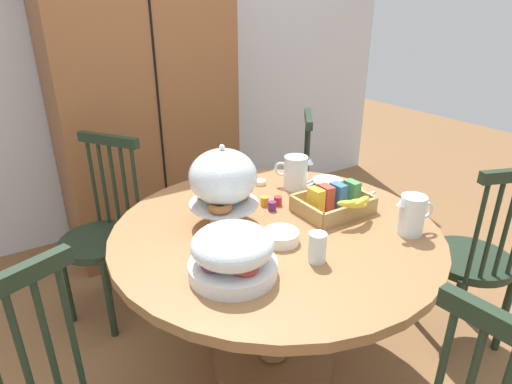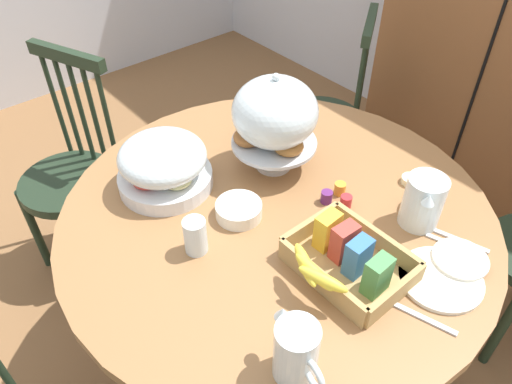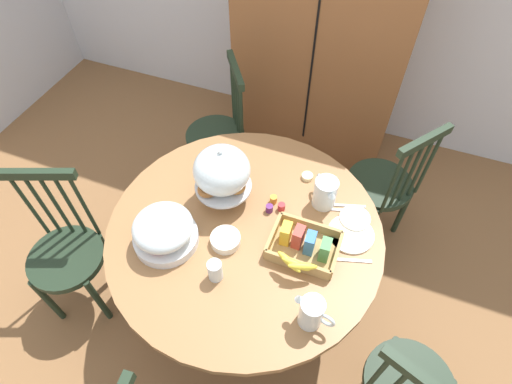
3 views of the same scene
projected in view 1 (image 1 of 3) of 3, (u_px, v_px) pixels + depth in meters
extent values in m
plane|color=brown|center=(261.00, 376.00, 1.98)|extent=(10.00, 10.00, 0.00)
cube|color=silver|center=(112.00, 48.00, 2.87)|extent=(4.80, 0.06, 2.60)
cube|color=brown|center=(144.00, 108.00, 2.79)|extent=(1.10, 0.56, 1.90)
cube|color=black|center=(158.00, 101.00, 2.54)|extent=(0.01, 0.01, 1.52)
cylinder|color=olive|center=(276.00, 231.00, 1.76)|extent=(1.33, 1.33, 0.04)
cylinder|color=brown|center=(274.00, 298.00, 1.90)|extent=(0.14, 0.14, 0.63)
cylinder|color=brown|center=(273.00, 359.00, 2.04)|extent=(0.56, 0.56, 0.06)
cylinder|color=#1E2D1E|center=(25.00, 365.00, 1.15)|extent=(0.02, 0.02, 0.48)
cylinder|color=#1E2D1E|center=(50.00, 349.00, 1.20)|extent=(0.02, 0.02, 0.48)
cylinder|color=#1E2D1E|center=(72.00, 335.00, 1.26)|extent=(0.02, 0.02, 0.48)
cube|color=#1E2D1E|center=(2.00, 285.00, 1.05)|extent=(0.35, 0.16, 0.05)
cylinder|color=#1E2D1E|center=(469.00, 260.00, 2.06)|extent=(0.40, 0.40, 0.04)
cylinder|color=#1E2D1E|center=(467.00, 278.00, 2.30)|extent=(0.04, 0.04, 0.45)
cylinder|color=#1E2D1E|center=(419.00, 285.00, 2.25)|extent=(0.04, 0.04, 0.45)
cylinder|color=#1E2D1E|center=(505.00, 312.00, 2.05)|extent=(0.04, 0.04, 0.45)
cylinder|color=#1E2D1E|center=(453.00, 321.00, 2.00)|extent=(0.04, 0.04, 0.45)
cylinder|color=#1E2D1E|center=(505.00, 232.00, 1.82)|extent=(0.02, 0.02, 0.48)
cylinder|color=#1E2D1E|center=(491.00, 233.00, 1.81)|extent=(0.02, 0.02, 0.48)
cylinder|color=#1E2D1E|center=(476.00, 235.00, 1.79)|extent=(0.02, 0.02, 0.48)
cylinder|color=#1E2D1E|center=(279.00, 195.00, 2.75)|extent=(0.40, 0.40, 0.04)
cylinder|color=#1E2D1E|center=(259.00, 216.00, 2.98)|extent=(0.04, 0.04, 0.45)
cylinder|color=#1E2D1E|center=(256.00, 236.00, 2.72)|extent=(0.04, 0.04, 0.45)
cylinder|color=#1E2D1E|center=(300.00, 217.00, 2.96)|extent=(0.04, 0.04, 0.45)
cylinder|color=#1E2D1E|center=(300.00, 237.00, 2.71)|extent=(0.04, 0.04, 0.45)
cylinder|color=#1E2D1E|center=(306.00, 153.00, 2.77)|extent=(0.02, 0.02, 0.48)
cylinder|color=#1E2D1E|center=(306.00, 157.00, 2.71)|extent=(0.02, 0.02, 0.48)
cylinder|color=#1E2D1E|center=(306.00, 160.00, 2.64)|extent=(0.02, 0.02, 0.48)
cylinder|color=#1E2D1E|center=(307.00, 164.00, 2.58)|extent=(0.02, 0.02, 0.48)
cylinder|color=#1E2D1E|center=(307.00, 168.00, 2.52)|extent=(0.02, 0.02, 0.48)
cube|color=#1E2D1E|center=(308.00, 119.00, 2.54)|extent=(0.24, 0.31, 0.05)
cylinder|color=#1E2D1E|center=(100.00, 241.00, 2.22)|extent=(0.40, 0.40, 0.04)
cylinder|color=#1E2D1E|center=(66.00, 286.00, 2.24)|extent=(0.04, 0.04, 0.45)
cylinder|color=#1E2D1E|center=(109.00, 299.00, 2.14)|extent=(0.04, 0.04, 0.45)
cylinder|color=#1E2D1E|center=(104.00, 259.00, 2.48)|extent=(0.04, 0.04, 0.45)
cylinder|color=#1E2D1E|center=(144.00, 270.00, 2.38)|extent=(0.04, 0.04, 0.45)
cylinder|color=#1E2D1E|center=(94.00, 183.00, 2.31)|extent=(0.02, 0.02, 0.48)
cylinder|color=#1E2D1E|center=(104.00, 185.00, 2.28)|extent=(0.02, 0.02, 0.48)
cylinder|color=#1E2D1E|center=(115.00, 187.00, 2.26)|extent=(0.02, 0.02, 0.48)
cylinder|color=#1E2D1E|center=(125.00, 190.00, 2.23)|extent=(0.02, 0.02, 0.48)
cylinder|color=#1E2D1E|center=(136.00, 192.00, 2.21)|extent=(0.02, 0.02, 0.48)
cube|color=#1E2D1E|center=(108.00, 140.00, 2.15)|extent=(0.23, 0.32, 0.05)
cylinder|color=silver|center=(225.00, 222.00, 1.77)|extent=(0.12, 0.12, 0.02)
cylinder|color=silver|center=(224.00, 214.00, 1.76)|extent=(0.03, 0.03, 0.09)
cylinder|color=silver|center=(224.00, 203.00, 1.74)|extent=(0.28, 0.28, 0.01)
torus|color=#B27033|center=(238.00, 194.00, 1.76)|extent=(0.10, 0.10, 0.03)
torus|color=#D19347|center=(208.00, 194.00, 1.77)|extent=(0.10, 0.10, 0.03)
torus|color=#935628|center=(220.00, 207.00, 1.65)|extent=(0.10, 0.10, 0.03)
ellipsoid|color=silver|center=(223.00, 177.00, 1.69)|extent=(0.27, 0.27, 0.22)
sphere|color=silver|center=(222.00, 147.00, 1.64)|extent=(0.02, 0.02, 0.02)
cylinder|color=silver|center=(233.00, 268.00, 1.44)|extent=(0.30, 0.30, 0.05)
ellipsoid|color=beige|center=(250.00, 253.00, 1.46)|extent=(0.09, 0.09, 0.03)
ellipsoid|color=#8CBF59|center=(226.00, 249.00, 1.48)|extent=(0.09, 0.09, 0.03)
ellipsoid|color=#6B2D4C|center=(214.00, 265.00, 1.39)|extent=(0.09, 0.09, 0.03)
ellipsoid|color=#CC3D33|center=(245.00, 268.00, 1.38)|extent=(0.09, 0.09, 0.03)
ellipsoid|color=silver|center=(232.00, 245.00, 1.40)|extent=(0.28, 0.28, 0.13)
cylinder|color=silver|center=(412.00, 215.00, 1.68)|extent=(0.10, 0.10, 0.16)
cylinder|color=orange|center=(411.00, 221.00, 1.69)|extent=(0.09, 0.09, 0.11)
cone|color=silver|center=(402.00, 202.00, 1.63)|extent=(0.04, 0.04, 0.03)
torus|color=silver|center=(425.00, 211.00, 1.69)|extent=(0.08, 0.03, 0.07)
cylinder|color=silver|center=(296.00, 173.00, 2.09)|extent=(0.11, 0.11, 0.16)
cylinder|color=white|center=(295.00, 177.00, 2.10)|extent=(0.10, 0.10, 0.11)
cone|color=silver|center=(310.00, 161.00, 2.04)|extent=(0.05, 0.05, 0.03)
torus|color=silver|center=(281.00, 169.00, 2.11)|extent=(0.05, 0.07, 0.07)
cube|color=tan|center=(333.00, 209.00, 1.89)|extent=(0.30, 0.22, 0.01)
cube|color=tan|center=(351.00, 213.00, 1.79)|extent=(0.30, 0.02, 0.07)
cube|color=tan|center=(317.00, 195.00, 1.96)|extent=(0.30, 0.02, 0.07)
cube|color=tan|center=(306.00, 212.00, 1.81)|extent=(0.02, 0.22, 0.07)
cube|color=tan|center=(358.00, 196.00, 1.95)|extent=(0.02, 0.22, 0.07)
cube|color=gold|center=(316.00, 201.00, 1.83)|extent=(0.05, 0.07, 0.11)
cube|color=#B23D33|center=(326.00, 198.00, 1.86)|extent=(0.05, 0.07, 0.11)
cube|color=#336BAD|center=(338.00, 196.00, 1.88)|extent=(0.05, 0.07, 0.11)
cube|color=#47894C|center=(352.00, 193.00, 1.91)|extent=(0.05, 0.07, 0.11)
ellipsoid|color=yellow|center=(352.00, 204.00, 1.73)|extent=(0.14, 0.08, 0.05)
ellipsoid|color=yellow|center=(357.00, 203.00, 1.75)|extent=(0.13, 0.03, 0.05)
ellipsoid|color=yellow|center=(363.00, 201.00, 1.76)|extent=(0.14, 0.08, 0.05)
cylinder|color=white|center=(340.00, 189.00, 2.10)|extent=(0.22, 0.22, 0.01)
cylinder|color=white|center=(328.00, 181.00, 2.17)|extent=(0.15, 0.15, 0.01)
cylinder|color=white|center=(281.00, 237.00, 1.64)|extent=(0.14, 0.14, 0.04)
cylinder|color=silver|center=(317.00, 247.00, 1.50)|extent=(0.06, 0.06, 0.11)
cylinder|color=beige|center=(260.00, 182.00, 2.16)|extent=(0.06, 0.06, 0.02)
cylinder|color=#B7282D|center=(278.00, 201.00, 1.94)|extent=(0.04, 0.04, 0.04)
cylinder|color=orange|center=(264.00, 201.00, 1.94)|extent=(0.04, 0.04, 0.04)
cylinder|color=#5B2366|center=(272.00, 206.00, 1.89)|extent=(0.04, 0.04, 0.04)
cube|color=silver|center=(316.00, 182.00, 2.19)|extent=(0.17, 0.06, 0.01)
cube|color=silver|center=(311.00, 181.00, 2.20)|extent=(0.17, 0.06, 0.01)
cube|color=silver|center=(366.00, 197.00, 2.02)|extent=(0.17, 0.06, 0.01)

